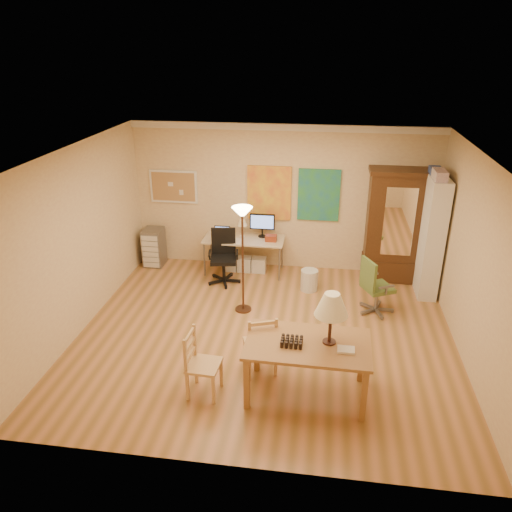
# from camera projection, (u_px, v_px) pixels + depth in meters

# --- Properties ---
(floor) EXTENTS (5.50, 5.50, 0.00)m
(floor) POSITION_uv_depth(u_px,v_px,m) (265.00, 335.00, 7.40)
(floor) COLOR olive
(floor) RESTS_ON ground
(crown_molding) EXTENTS (5.50, 0.08, 0.12)m
(crown_molding) POSITION_uv_depth(u_px,v_px,m) (284.00, 127.00, 8.57)
(crown_molding) COLOR white
(crown_molding) RESTS_ON floor
(corkboard) EXTENTS (0.90, 0.04, 0.62)m
(corkboard) POSITION_uv_depth(u_px,v_px,m) (174.00, 187.00, 9.31)
(corkboard) COLOR tan
(corkboard) RESTS_ON floor
(art_panel_left) EXTENTS (0.80, 0.04, 1.00)m
(art_panel_left) POSITION_uv_depth(u_px,v_px,m) (269.00, 193.00, 9.09)
(art_panel_left) COLOR #FFF72A
(art_panel_left) RESTS_ON floor
(art_panel_right) EXTENTS (0.75, 0.04, 0.95)m
(art_panel_right) POSITION_uv_depth(u_px,v_px,m) (319.00, 195.00, 8.98)
(art_panel_right) COLOR teal
(art_panel_right) RESTS_ON floor
(dining_table) EXTENTS (1.50, 0.92, 1.39)m
(dining_table) POSITION_uv_depth(u_px,v_px,m) (316.00, 333.00, 5.84)
(dining_table) COLOR brown
(dining_table) RESTS_ON floor
(ladder_chair_back) EXTENTS (0.50, 0.49, 0.86)m
(ladder_chair_back) POSITION_uv_depth(u_px,v_px,m) (261.00, 345.00, 6.45)
(ladder_chair_back) COLOR tan
(ladder_chair_back) RESTS_ON floor
(ladder_chair_left) EXTENTS (0.41, 0.42, 0.86)m
(ladder_chair_left) POSITION_uv_depth(u_px,v_px,m) (202.00, 365.00, 6.05)
(ladder_chair_left) COLOR tan
(ladder_chair_left) RESTS_ON floor
(torchiere_lamp) EXTENTS (0.32, 0.32, 1.75)m
(torchiere_lamp) POSITION_uv_depth(u_px,v_px,m) (242.00, 229.00, 7.53)
(torchiere_lamp) COLOR #462B1C
(torchiere_lamp) RESTS_ON floor
(computer_desk) EXTENTS (1.47, 0.64, 1.11)m
(computer_desk) POSITION_uv_depth(u_px,v_px,m) (246.00, 251.00, 9.28)
(computer_desk) COLOR #C9B293
(computer_desk) RESTS_ON floor
(office_chair_black) EXTENTS (0.60, 0.60, 0.97)m
(office_chair_black) POSITION_uv_depth(u_px,v_px,m) (224.00, 268.00, 8.93)
(office_chair_black) COLOR black
(office_chair_black) RESTS_ON floor
(office_chair_green) EXTENTS (0.58, 0.57, 0.93)m
(office_chair_green) POSITION_uv_depth(u_px,v_px,m) (375.00, 298.00, 7.93)
(office_chair_green) COLOR slate
(office_chair_green) RESTS_ON floor
(drawer_cart) EXTENTS (0.36, 0.43, 0.72)m
(drawer_cart) POSITION_uv_depth(u_px,v_px,m) (154.00, 247.00, 9.57)
(drawer_cart) COLOR slate
(drawer_cart) RESTS_ON floor
(armoire) EXTENTS (1.10, 0.52, 2.03)m
(armoire) POSITION_uv_depth(u_px,v_px,m) (395.00, 233.00, 8.81)
(armoire) COLOR #341D0E
(armoire) RESTS_ON floor
(bookshelf) EXTENTS (0.30, 0.81, 2.03)m
(bookshelf) POSITION_uv_depth(u_px,v_px,m) (431.00, 237.00, 8.30)
(bookshelf) COLOR white
(bookshelf) RESTS_ON floor
(wastebin) EXTENTS (0.30, 0.30, 0.37)m
(wastebin) POSITION_uv_depth(u_px,v_px,m) (309.00, 280.00, 8.66)
(wastebin) COLOR silver
(wastebin) RESTS_ON floor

